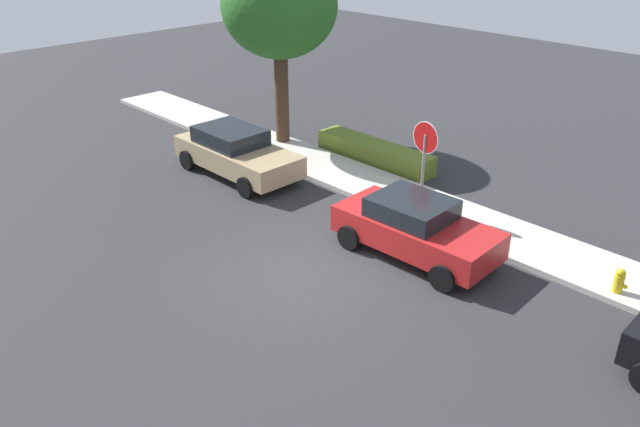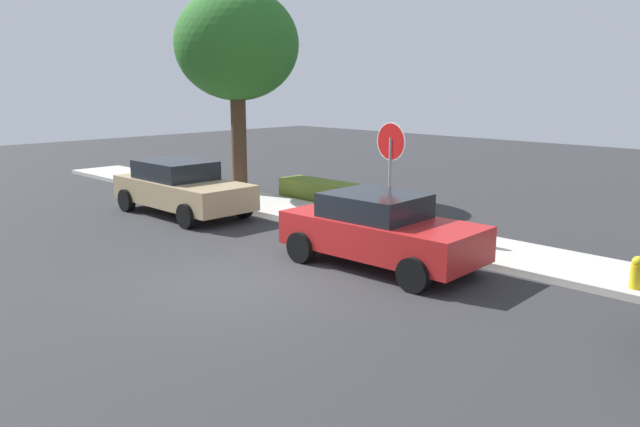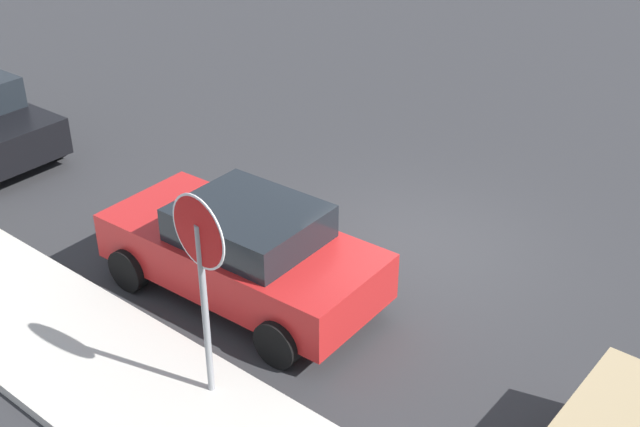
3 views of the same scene
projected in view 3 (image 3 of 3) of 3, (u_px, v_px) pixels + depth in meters
name	position (u px, v px, depth m)	size (l,w,h in m)	color
ground_plane	(413.00, 246.00, 12.57)	(60.00, 60.00, 0.00)	#2D2D30
sidewalk_curb	(175.00, 417.00, 9.21)	(32.00, 2.03, 0.14)	beige
stop_sign	(201.00, 263.00, 8.64)	(0.87, 0.10, 2.75)	gray
parked_car_red	(243.00, 250.00, 11.08)	(4.12, 2.10, 1.46)	red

